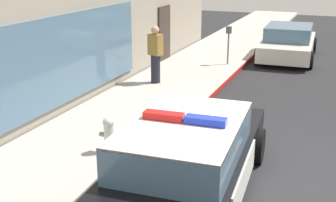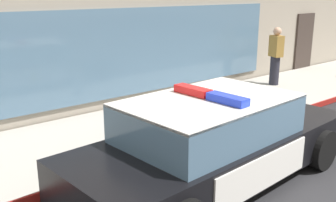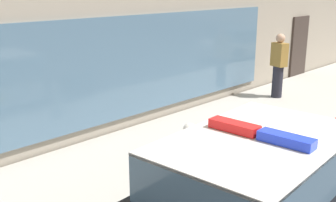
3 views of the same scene
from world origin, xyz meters
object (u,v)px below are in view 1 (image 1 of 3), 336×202
Objects in this scene: fire_hydrant at (109,135)px; pedestrian_on_sidewalk at (155,54)px; police_cruiser at (186,160)px; parking_meter at (229,38)px; car_down_street at (288,42)px.

pedestrian_on_sidewalk is at bearing 13.51° from fire_hydrant.
police_cruiser reaches higher than fire_hydrant.
pedestrian_on_sidewalk reaches higher than police_cruiser.
fire_hydrant is at bearing 178.39° from parking_meter.
car_down_street is 3.03m from parking_meter.
fire_hydrant is 0.17× the size of car_down_street.
car_down_street is at bearing -12.46° from pedestrian_on_sidewalk.
pedestrian_on_sidewalk reaches higher than fire_hydrant.
pedestrian_on_sidewalk is 1.28× the size of parking_meter.
police_cruiser reaches higher than parking_meter.
parking_meter is at bearing 142.11° from car_down_street.
car_down_street is at bearing -10.60° from fire_hydrant.
police_cruiser reaches higher than car_down_street.
parking_meter is (8.83, 1.65, 0.40)m from police_cruiser.
parking_meter is (8.03, -0.23, 0.58)m from fire_hydrant.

